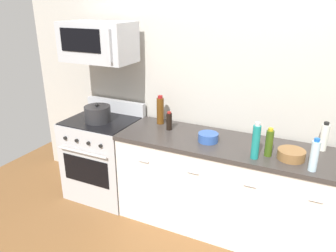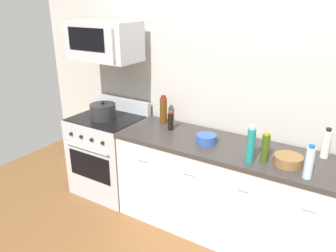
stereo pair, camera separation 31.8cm
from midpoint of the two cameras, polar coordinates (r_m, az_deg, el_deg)
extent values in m
plane|color=brown|center=(3.50, 7.35, -17.02)|extent=(6.33, 6.33, 0.00)
cube|color=#B7B2A8|center=(3.26, 10.80, 6.48)|extent=(5.27, 0.10, 2.70)
cube|color=silver|center=(3.25, 7.71, -10.90)|extent=(2.15, 0.62, 0.88)
cube|color=#383330|center=(3.03, 8.13, -3.50)|extent=(2.18, 0.65, 0.04)
cube|color=black|center=(3.26, 5.70, -19.12)|extent=(2.15, 0.02, 0.10)
cylinder|color=silver|center=(3.14, -7.18, -6.18)|extent=(0.10, 0.02, 0.02)
cylinder|color=silver|center=(2.92, 1.23, -8.19)|extent=(0.10, 0.02, 0.02)
cylinder|color=silver|center=(2.78, 10.83, -10.25)|extent=(0.10, 0.02, 0.02)
cylinder|color=silver|center=(2.73, 21.25, -12.14)|extent=(0.10, 0.02, 0.02)
cube|color=#B7BABF|center=(3.87, -13.37, -5.49)|extent=(0.76, 0.64, 0.91)
cube|color=black|center=(3.66, -16.52, -7.54)|extent=(0.58, 0.01, 0.30)
cylinder|color=#B7BABF|center=(3.54, -17.23, -4.47)|extent=(0.61, 0.02, 0.02)
cube|color=#B7BABF|center=(3.89, -11.38, 3.28)|extent=(0.76, 0.06, 0.16)
cube|color=black|center=(3.70, -13.96, 0.92)|extent=(0.73, 0.61, 0.01)
cylinder|color=black|center=(3.66, -19.81, -2.04)|extent=(0.04, 0.02, 0.04)
cylinder|color=black|center=(3.56, -18.08, -2.48)|extent=(0.04, 0.02, 0.04)
cylinder|color=black|center=(3.46, -16.24, -2.94)|extent=(0.04, 0.02, 0.04)
cylinder|color=black|center=(3.37, -14.29, -3.43)|extent=(0.04, 0.02, 0.04)
cube|color=#B7BABF|center=(3.54, -14.64, 13.93)|extent=(0.74, 0.40, 0.40)
cube|color=black|center=(3.43, -17.71, 13.95)|extent=(0.48, 0.01, 0.22)
cube|color=#B7BABF|center=(3.19, -12.99, 13.34)|extent=(0.02, 0.04, 0.30)
cylinder|color=silver|center=(2.67, 20.96, -4.99)|extent=(0.06, 0.06, 0.24)
cylinder|color=blue|center=(2.61, 21.34, -2.35)|extent=(0.04, 0.04, 0.02)
cylinder|color=#59330F|center=(3.45, -3.99, 2.57)|extent=(0.08, 0.08, 0.28)
cylinder|color=maroon|center=(3.40, -4.05, 5.01)|extent=(0.05, 0.05, 0.03)
cylinder|color=#197F7A|center=(2.73, 11.80, -2.84)|extent=(0.07, 0.07, 0.29)
cylinder|color=beige|center=(2.67, 12.05, 0.26)|extent=(0.04, 0.04, 0.03)
cylinder|color=#385114|center=(2.81, 14.08, -3.01)|extent=(0.06, 0.06, 0.23)
cylinder|color=#B29919|center=(2.77, 14.31, -0.66)|extent=(0.04, 0.04, 0.02)
cylinder|color=silver|center=(3.07, 22.82, -1.91)|extent=(0.07, 0.07, 0.24)
cylinder|color=black|center=(3.02, 23.17, 0.36)|extent=(0.04, 0.04, 0.02)
cylinder|color=black|center=(3.30, -2.56, 0.73)|extent=(0.06, 0.06, 0.17)
cylinder|color=maroon|center=(3.26, -2.58, 2.30)|extent=(0.04, 0.04, 0.02)
cylinder|color=#2D519E|center=(3.04, 4.04, -2.04)|extent=(0.19, 0.19, 0.08)
torus|color=#2D519E|center=(3.02, 4.05, -1.41)|extent=(0.19, 0.19, 0.01)
cylinder|color=#2D519E|center=(3.05, 4.02, -2.63)|extent=(0.10, 0.10, 0.01)
cylinder|color=brown|center=(2.84, 17.64, -4.80)|extent=(0.22, 0.22, 0.08)
torus|color=brown|center=(2.82, 17.71, -4.18)|extent=(0.22, 0.22, 0.01)
cylinder|color=brown|center=(2.85, 17.56, -5.41)|extent=(0.12, 0.12, 0.01)
cylinder|color=#262628|center=(3.63, -14.58, 2.01)|extent=(0.28, 0.28, 0.17)
sphere|color=black|center=(3.60, -14.72, 3.51)|extent=(0.04, 0.04, 0.04)
camera|label=1|loc=(0.16, -92.86, -1.10)|focal=35.15mm
camera|label=2|loc=(0.16, 87.14, 1.10)|focal=35.15mm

